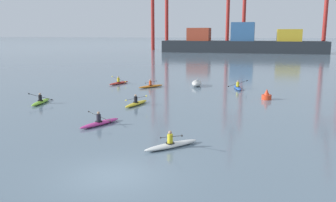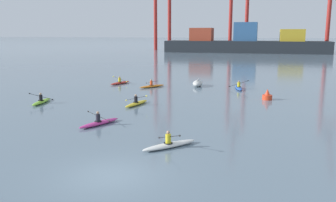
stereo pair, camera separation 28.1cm
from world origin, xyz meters
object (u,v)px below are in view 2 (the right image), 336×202
at_px(capsized_dinghy, 198,83).
at_px(kayak_yellow, 136,103).
at_px(kayak_white, 170,144).
at_px(kayak_red, 120,83).
at_px(kayak_lime, 41,101).
at_px(channel_buoy, 267,96).
at_px(kayak_blue, 239,88).
at_px(kayak_orange, 152,86).
at_px(container_barge, 245,43).
at_px(kayak_magenta, 99,122).

relative_size(capsized_dinghy, kayak_yellow, 0.78).
relative_size(capsized_dinghy, kayak_white, 0.91).
height_order(kayak_red, kayak_lime, same).
height_order(kayak_white, kayak_red, kayak_white).
distance_m(capsized_dinghy, kayak_red, 9.43).
distance_m(channel_buoy, kayak_white, 16.73).
bearing_deg(kayak_yellow, kayak_lime, -170.45).
relative_size(kayak_blue, kayak_lime, 1.00).
distance_m(kayak_white, kayak_red, 25.04).
bearing_deg(kayak_orange, kayak_lime, -120.28).
bearing_deg(capsized_dinghy, container_barge, 88.99).
height_order(kayak_white, kayak_blue, kayak_blue).
xyz_separation_m(container_barge, kayak_lime, (-12.76, -86.04, -2.66)).
bearing_deg(kayak_orange, kayak_red, 160.31).
height_order(channel_buoy, kayak_white, channel_buoy).
xyz_separation_m(container_barge, channel_buoy, (6.46, -79.14, -2.48)).
bearing_deg(kayak_white, capsized_dinghy, 96.52).
xyz_separation_m(kayak_orange, kayak_magenta, (1.61, -16.91, 0.00)).
relative_size(capsized_dinghy, channel_buoy, 2.69).
xyz_separation_m(kayak_magenta, kayak_lime, (-8.23, 5.57, -0.00)).
bearing_deg(kayak_white, container_barge, 90.78).
xyz_separation_m(container_barge, kayak_blue, (3.44, -73.40, -2.66)).
distance_m(kayak_orange, kayak_red, 4.84).
xyz_separation_m(kayak_magenta, kayak_blue, (7.98, 18.20, 0.00)).
bearing_deg(channel_buoy, kayak_lime, -160.26).
height_order(kayak_orange, kayak_white, kayak_white).
bearing_deg(kayak_red, kayak_orange, -19.69).
distance_m(channel_buoy, kayak_orange, 13.36).
bearing_deg(kayak_yellow, kayak_red, 118.56).
height_order(kayak_magenta, kayak_lime, same).
relative_size(kayak_orange, kayak_magenta, 0.92).
height_order(kayak_blue, kayak_lime, kayak_blue).
distance_m(container_barge, kayak_orange, 74.99).
bearing_deg(kayak_magenta, channel_buoy, 48.59).
distance_m(container_barge, capsized_dinghy, 72.55).
distance_m(kayak_yellow, kayak_lime, 8.48).
bearing_deg(kayak_lime, kayak_blue, 37.93).
bearing_deg(kayak_yellow, kayak_magenta, -91.10).
xyz_separation_m(capsized_dinghy, kayak_orange, (-4.86, -2.20, -0.18)).
height_order(capsized_dinghy, kayak_white, kayak_white).
distance_m(kayak_magenta, kayak_white, 6.77).
distance_m(container_barge, kayak_magenta, 91.76).
xyz_separation_m(kayak_white, kayak_yellow, (-5.69, 10.42, -0.00)).
relative_size(kayak_white, kayak_yellow, 0.85).
bearing_deg(kayak_lime, kayak_yellow, 9.55).
height_order(capsized_dinghy, kayak_blue, kayak_blue).
bearing_deg(kayak_magenta, kayak_lime, 145.91).
xyz_separation_m(kayak_yellow, kayak_lime, (-8.36, -1.41, 0.00)).
bearing_deg(kayak_magenta, kayak_red, 108.38).
bearing_deg(kayak_blue, kayak_red, 178.62).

